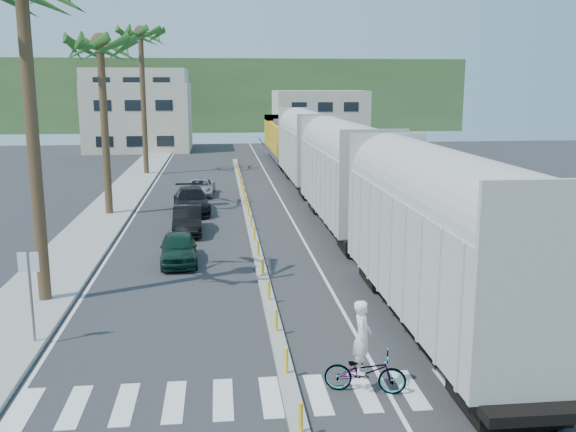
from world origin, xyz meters
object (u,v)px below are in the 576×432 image
at_px(car_lead, 179,248).
at_px(car_second, 188,220).
at_px(cyclist, 364,363).
at_px(street_sign, 30,283).

bearing_deg(car_lead, car_second, 85.42).
xyz_separation_m(car_second, cyclist, (5.28, -18.70, 0.07)).
distance_m(street_sign, cyclist, 10.09).
xyz_separation_m(car_lead, car_second, (0.13, 5.87, 0.03)).
relative_size(car_lead, car_second, 0.94).
bearing_deg(car_second, car_lead, -92.97).
xyz_separation_m(street_sign, cyclist, (9.19, -3.99, -1.20)).
bearing_deg(street_sign, car_second, 75.11).
distance_m(car_lead, cyclist, 13.92).
bearing_deg(car_second, street_sign, -106.62).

